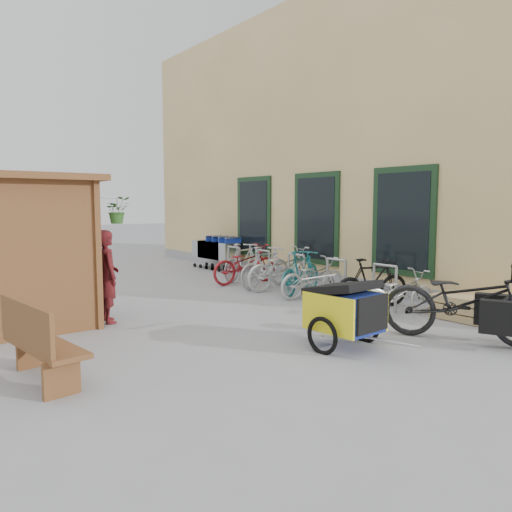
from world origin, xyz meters
TOP-DOWN VIEW (x-y plane):
  - ground at (0.00, 0.00)m, footprint 80.00×80.00m
  - building at (6.49, 4.50)m, footprint 6.07×13.00m
  - kiosk at (-3.28, 2.47)m, footprint 2.49×1.65m
  - bike_rack at (2.30, 2.40)m, footprint 0.05×5.35m
  - pallet_stack at (3.00, -1.40)m, footprint 1.00×1.20m
  - bench at (-3.67, -0.06)m, footprint 0.59×1.46m
  - shopping_carts at (3.00, 6.77)m, footprint 0.57×1.91m
  - child_trailer at (-0.01, -1.16)m, footprint 0.99×1.65m
  - cargo_bike at (1.55, -2.00)m, footprint 1.64×2.35m
  - person_kiosk at (-2.03, 2.20)m, footprint 0.44×0.60m
  - bike_0 at (2.20, -0.40)m, footprint 1.62×0.88m
  - bike_1 at (2.33, 0.32)m, footprint 1.64×0.89m
  - bike_2 at (2.18, 1.75)m, footprint 1.67×0.73m
  - bike_3 at (2.15, 2.09)m, footprint 1.68×0.95m
  - bike_4 at (2.28, 2.84)m, footprint 1.91×0.81m
  - bike_5 at (2.13, 3.27)m, footprint 1.68×0.70m
  - bike_6 at (2.14, 4.09)m, footprint 1.85×0.68m
  - bike_7 at (2.37, 4.49)m, footprint 1.67×0.95m

SIDE VIEW (x-z plane):
  - ground at x=0.00m, z-range 0.00..0.00m
  - pallet_stack at x=3.00m, z-range 0.01..0.41m
  - bike_0 at x=2.20m, z-range 0.00..0.81m
  - bike_2 at x=2.18m, z-range 0.00..0.85m
  - bench at x=-3.67m, z-range 0.01..0.91m
  - bike_1 at x=2.33m, z-range 0.00..0.95m
  - bike_6 at x=2.14m, z-range 0.00..0.96m
  - bike_7 at x=2.37m, z-range 0.00..0.97m
  - bike_3 at x=2.15m, z-range 0.00..0.97m
  - bike_4 at x=2.28m, z-range 0.00..0.98m
  - bike_5 at x=2.13m, z-range 0.00..0.98m
  - bike_rack at x=2.30m, z-range 0.08..0.95m
  - child_trailer at x=-0.01m, z-range 0.05..1.01m
  - cargo_bike at x=1.55m, z-range -0.01..1.17m
  - shopping_carts at x=3.00m, z-range 0.08..1.10m
  - person_kiosk at x=-2.03m, z-range 0.00..1.53m
  - kiosk at x=-3.28m, z-range 0.35..2.75m
  - building at x=6.49m, z-range -0.01..6.99m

